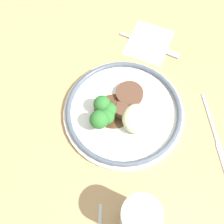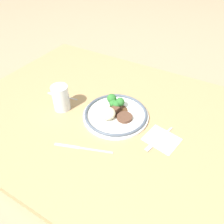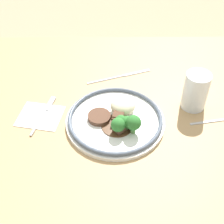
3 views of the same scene
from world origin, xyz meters
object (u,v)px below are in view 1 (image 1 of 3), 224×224
fork (154,47)px  knife (217,140)px  plate (123,112)px  juice_glass (139,219)px

fork → knife: size_ratio=0.79×
knife → fork: bearing=-162.3°
plate → fork: 0.22m
plate → fork: size_ratio=1.66×
juice_glass → fork: size_ratio=0.68×
juice_glass → fork: 0.46m
fork → juice_glass: bearing=-71.8°
knife → plate: bearing=-114.7°
fork → knife: bearing=-38.2°
juice_glass → knife: (-0.21, 0.15, -0.05)m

